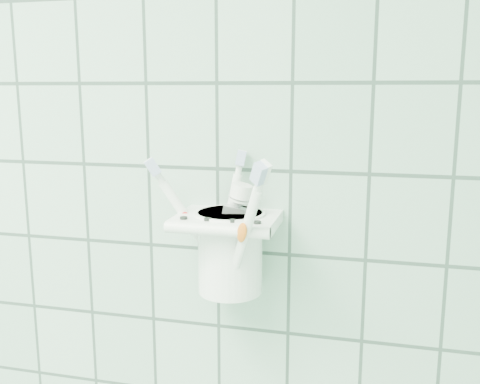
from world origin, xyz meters
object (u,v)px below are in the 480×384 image
object	(u,v)px
toothbrush_pink	(228,210)
holder_bracket	(227,221)
toothbrush_blue	(215,217)
toothbrush_orange	(228,209)
toothpaste_tube	(220,226)
cup	(230,249)

from	to	relation	value
toothbrush_pink	holder_bracket	bearing A→B (deg)	-109.20
holder_bracket	toothbrush_pink	size ratio (longest dim) A/B	0.69
toothbrush_blue	toothbrush_orange	size ratio (longest dim) A/B	0.89
toothbrush_orange	toothpaste_tube	xyz separation A→B (m)	(-0.02, 0.01, -0.03)
holder_bracket	toothbrush_blue	world-z (taller)	toothbrush_blue
toothpaste_tube	toothbrush_blue	bearing A→B (deg)	145.84
toothbrush_blue	toothbrush_orange	distance (m)	0.03
holder_bracket	toothbrush_blue	distance (m)	0.02
holder_bracket	toothbrush_pink	distance (m)	0.02
holder_bracket	toothbrush_orange	bearing A→B (deg)	-70.01
toothbrush_blue	holder_bracket	bearing A→B (deg)	-29.01
toothbrush_blue	cup	bearing A→B (deg)	-15.77
toothbrush_orange	toothbrush_blue	bearing A→B (deg)	175.02
cup	toothbrush_blue	distance (m)	0.05
toothbrush_pink	toothbrush_blue	world-z (taller)	toothbrush_pink
toothbrush_orange	toothpaste_tube	size ratio (longest dim) A/B	1.38
holder_bracket	toothbrush_pink	world-z (taller)	toothbrush_pink
toothbrush_blue	toothpaste_tube	distance (m)	0.01
toothbrush_blue	toothbrush_pink	bearing A→B (deg)	22.42
cup	toothpaste_tube	bearing A→B (deg)	-176.90
toothbrush_pink	toothbrush_orange	bearing A→B (deg)	-106.33
cup	toothpaste_tube	distance (m)	0.04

